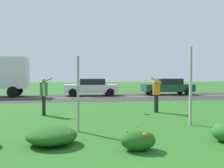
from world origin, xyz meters
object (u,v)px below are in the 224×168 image
object	(u,v)px
person_thrower_green_shirt	(44,93)
car_white_center_right	(91,87)
sign_post_by_roadside	(191,86)
frisbee_white	(127,90)
sign_post_near_path	(78,94)
person_catcher_orange_shirt	(156,92)
car_dark_green_center_left	(168,87)

from	to	relation	value
person_thrower_green_shirt	car_white_center_right	bearing A→B (deg)	74.20
sign_post_by_roadside	car_white_center_right	bearing A→B (deg)	98.20
frisbee_white	car_white_center_right	xyz separation A→B (m)	(-0.64, 10.83, -0.30)
person_thrower_green_shirt	frisbee_white	bearing A→B (deg)	4.80
sign_post_near_path	sign_post_by_roadside	size ratio (longest dim) A/B	0.85
sign_post_near_path	person_thrower_green_shirt	xyz separation A→B (m)	(-1.29, 3.78, -0.18)
sign_post_by_roadside	person_thrower_green_shirt	world-z (taller)	sign_post_by_roadside
person_thrower_green_shirt	car_white_center_right	xyz separation A→B (m)	(3.15, 11.15, -0.25)
person_catcher_orange_shirt	car_dark_green_center_left	distance (m)	12.17
sign_post_near_path	sign_post_by_roadside	xyz separation A→B (m)	(3.94, 0.52, 0.20)
sign_post_near_path	car_dark_green_center_left	xyz separation A→B (m)	(8.80, 14.93, -0.43)
sign_post_near_path	car_white_center_right	distance (m)	15.05
person_thrower_green_shirt	person_catcher_orange_shirt	xyz separation A→B (m)	(5.12, 0.04, -0.01)
person_catcher_orange_shirt	frisbee_white	world-z (taller)	person_catcher_orange_shirt
sign_post_near_path	sign_post_by_roadside	world-z (taller)	sign_post_by_roadside
person_catcher_orange_shirt	car_dark_green_center_left	size ratio (longest dim) A/B	0.37
person_thrower_green_shirt	sign_post_near_path	bearing A→B (deg)	-71.18
sign_post_near_path	frisbee_white	size ratio (longest dim) A/B	8.69
frisbee_white	car_dark_green_center_left	bearing A→B (deg)	59.84
car_dark_green_center_left	sign_post_near_path	bearing A→B (deg)	-120.52
person_catcher_orange_shirt	car_white_center_right	bearing A→B (deg)	100.05
frisbee_white	car_white_center_right	distance (m)	10.85
frisbee_white	car_dark_green_center_left	distance (m)	12.53
sign_post_by_roadside	person_thrower_green_shirt	bearing A→B (deg)	148.09
sign_post_near_path	car_white_center_right	bearing A→B (deg)	82.87
person_thrower_green_shirt	frisbee_white	xyz separation A→B (m)	(3.80, 0.32, 0.05)
person_catcher_orange_shirt	frisbee_white	xyz separation A→B (m)	(-1.33, 0.28, 0.06)
car_dark_green_center_left	car_white_center_right	size ratio (longest dim) A/B	1.00
sign_post_near_path	car_white_center_right	size ratio (longest dim) A/B	0.52
car_dark_green_center_left	car_white_center_right	world-z (taller)	same
car_dark_green_center_left	car_white_center_right	bearing A→B (deg)	180.00
sign_post_by_roadside	car_dark_green_center_left	world-z (taller)	sign_post_by_roadside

